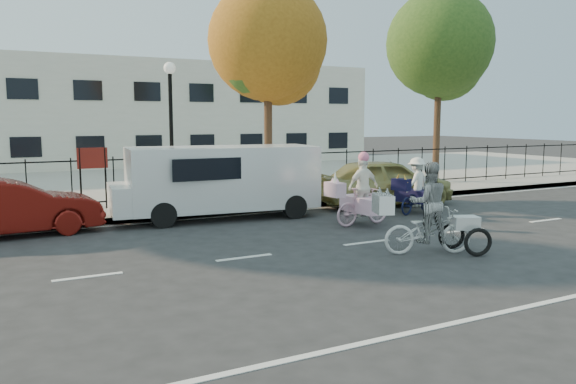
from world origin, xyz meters
TOP-DOWN VIEW (x-y plane):
  - ground at (0.00, 0.00)m, footprint 120.00×120.00m
  - road_markings at (0.00, 0.00)m, footprint 60.00×9.52m
  - curb at (0.00, 5.05)m, footprint 60.00×0.10m
  - sidewalk at (0.00, 6.10)m, footprint 60.00×2.20m
  - parking_lot at (0.00, 15.00)m, footprint 60.00×15.60m
  - iron_fence at (0.00, 7.20)m, footprint 58.00×0.06m
  - building at (0.00, 25.00)m, footprint 34.00×10.00m
  - lamppost at (0.50, 6.80)m, footprint 0.36×0.36m
  - street_sign at (-1.85, 6.80)m, footprint 0.85×0.06m
  - zebra_trike at (3.51, -1.44)m, footprint 2.21×1.49m
  - unicorn_bike at (4.10, 1.77)m, footprint 1.92×1.34m
  - bull_bike at (6.60, 2.59)m, footprint 1.84×1.30m
  - white_van at (1.19, 4.50)m, footprint 5.83×2.43m
  - red_sedan at (-4.11, 4.50)m, footprint 4.23×1.75m
  - gold_sedan at (6.69, 4.23)m, footprint 4.65×2.23m
  - lot_car_d at (3.29, 10.32)m, footprint 2.83×4.24m
  - tree_mid at (4.17, 7.36)m, footprint 4.03×4.03m
  - tree_east at (12.39, 8.05)m, footprint 4.40×4.40m

SIDE VIEW (x-z plane):
  - ground at x=0.00m, z-range 0.00..0.00m
  - road_markings at x=0.00m, z-range 0.00..0.01m
  - curb at x=0.00m, z-range 0.00..0.15m
  - sidewalk at x=0.00m, z-range 0.00..0.15m
  - parking_lot at x=0.00m, z-range 0.00..0.15m
  - bull_bike at x=6.60m, z-range -0.17..1.49m
  - red_sedan at x=-4.11m, z-range 0.00..1.36m
  - unicorn_bike at x=4.10m, z-range -0.25..1.68m
  - zebra_trike at x=3.51m, z-range -0.22..1.69m
  - gold_sedan at x=6.69m, z-range 0.00..1.53m
  - lot_car_d at x=3.29m, z-range 0.15..1.49m
  - iron_fence at x=0.00m, z-range 0.15..1.65m
  - white_van at x=1.19m, z-range 0.11..2.12m
  - street_sign at x=-1.85m, z-range 0.52..2.32m
  - building at x=0.00m, z-range 0.00..6.00m
  - lamppost at x=0.50m, z-range 0.95..5.28m
  - tree_mid at x=4.17m, z-range 1.48..8.86m
  - tree_east at x=12.39m, z-range 1.61..9.68m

